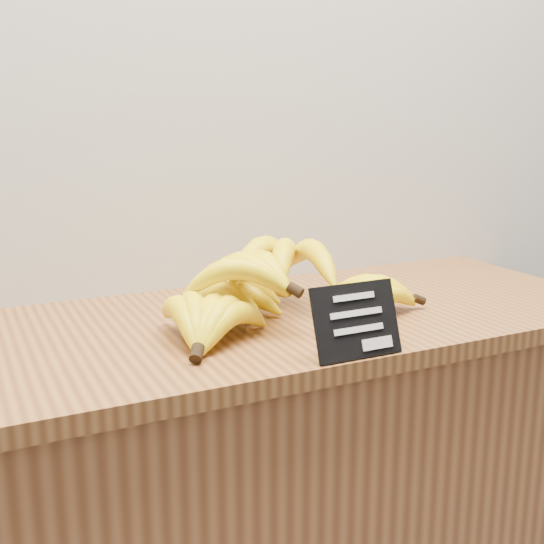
{
  "coord_description": "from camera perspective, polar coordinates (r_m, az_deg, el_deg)",
  "views": [
    {
      "loc": [
        -0.55,
        1.7,
        1.28
      ],
      "look_at": [
        -0.06,
        2.7,
        1.02
      ],
      "focal_mm": 45.0,
      "sensor_mm": 36.0,
      "label": 1
    }
  ],
  "objects": [
    {
      "name": "counter_top",
      "position": [
        1.21,
        -1.04,
        -4.37
      ],
      "size": [
        1.34,
        0.54,
        0.03
      ],
      "primitive_type": "cube",
      "color": "brown",
      "rests_on": "counter"
    },
    {
      "name": "chalkboard_sign",
      "position": [
        1.0,
        7.08,
        -4.08
      ],
      "size": [
        0.14,
        0.04,
        0.11
      ],
      "primitive_type": "cube",
      "rotation": [
        -0.34,
        0.0,
        0.0
      ],
      "color": "black",
      "rests_on": "counter_top"
    },
    {
      "name": "banana_pile",
      "position": [
        1.17,
        -0.65,
        -1.24
      ],
      "size": [
        0.55,
        0.35,
        0.13
      ],
      "color": "#FFEA0A",
      "rests_on": "counter_top"
    }
  ]
}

